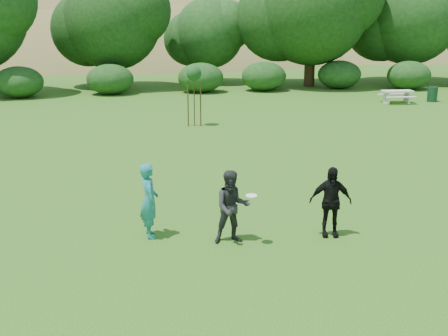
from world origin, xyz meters
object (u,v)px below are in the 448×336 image
object	(u,v)px
player_teal	(149,200)
player_black	(330,202)
player_grey	(232,207)
trash_can_near	(432,94)
sapling	(194,75)
picnic_table	(397,94)

from	to	relation	value
player_teal	player_black	size ratio (longest dim) A/B	1.06
player_grey	trash_can_near	size ratio (longest dim) A/B	1.96
player_black	sapling	size ratio (longest dim) A/B	0.61
picnic_table	player_teal	bearing A→B (deg)	-128.95
trash_can_near	picnic_table	size ratio (longest dim) A/B	0.50
player_grey	trash_can_near	xyz separation A→B (m)	(15.49, 19.48, -0.43)
player_grey	player_black	distance (m)	2.42
player_teal	player_grey	world-z (taller)	player_teal
player_black	player_grey	bearing A→B (deg)	-170.00
player_black	picnic_table	distance (m)	21.96
player_grey	sapling	world-z (taller)	sapling
player_grey	trash_can_near	distance (m)	24.89
player_black	sapling	bearing A→B (deg)	106.72
picnic_table	trash_can_near	bearing A→B (deg)	5.93
sapling	picnic_table	distance (m)	13.77
player_grey	trash_can_near	bearing A→B (deg)	50.09
player_teal	trash_can_near	distance (m)	25.67
player_black	picnic_table	world-z (taller)	player_black
player_grey	sapling	distance (m)	14.22
trash_can_near	sapling	xyz separation A→B (m)	(-15.03, -5.36, 1.97)
player_teal	sapling	xyz separation A→B (m)	(2.39, 13.49, 1.49)
player_black	sapling	distance (m)	14.29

